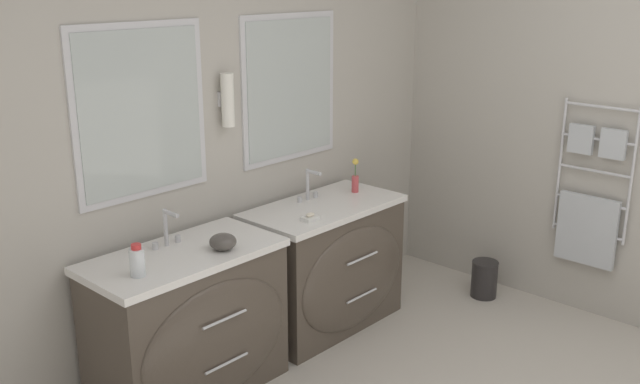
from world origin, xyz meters
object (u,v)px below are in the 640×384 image
at_px(toiletry_bottle, 137,261).
at_px(waste_bin, 484,278).
at_px(amenity_bowl, 223,242).
at_px(flower_vase, 355,179).
at_px(vanity_left, 191,324).
at_px(vanity_right, 328,266).

relative_size(toiletry_bottle, waste_bin, 0.61).
height_order(amenity_bowl, flower_vase, flower_vase).
bearing_deg(vanity_left, flower_vase, 2.49).
xyz_separation_m(toiletry_bottle, flower_vase, (1.69, 0.11, 0.02)).
bearing_deg(waste_bin, flower_vase, 141.21).
relative_size(toiletry_bottle, amenity_bowl, 1.13).
xyz_separation_m(toiletry_bottle, waste_bin, (2.40, -0.46, -0.73)).
bearing_deg(amenity_bowl, vanity_left, 151.86).
distance_m(amenity_bowl, flower_vase, 1.22).
xyz_separation_m(vanity_right, amenity_bowl, (-0.89, -0.09, 0.43)).
xyz_separation_m(flower_vase, waste_bin, (0.71, -0.57, -0.75)).
height_order(vanity_left, flower_vase, flower_vase).
height_order(flower_vase, waste_bin, flower_vase).
distance_m(vanity_left, flower_vase, 1.46).
bearing_deg(vanity_right, vanity_left, 180.00).
height_order(vanity_right, amenity_bowl, amenity_bowl).
bearing_deg(amenity_bowl, vanity_right, 5.55).
distance_m(vanity_right, amenity_bowl, 0.99).
bearing_deg(toiletry_bottle, amenity_bowl, -4.09).
relative_size(flower_vase, waste_bin, 0.86).
xyz_separation_m(amenity_bowl, flower_vase, (1.21, 0.15, 0.05)).
relative_size(amenity_bowl, waste_bin, 0.54).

